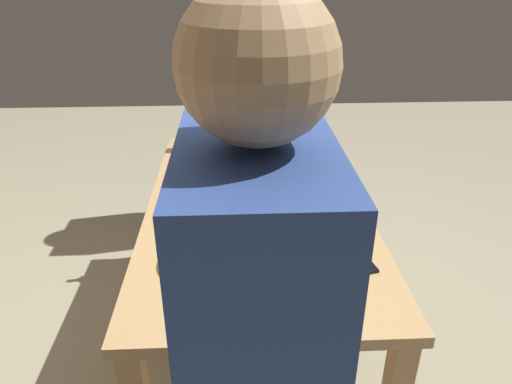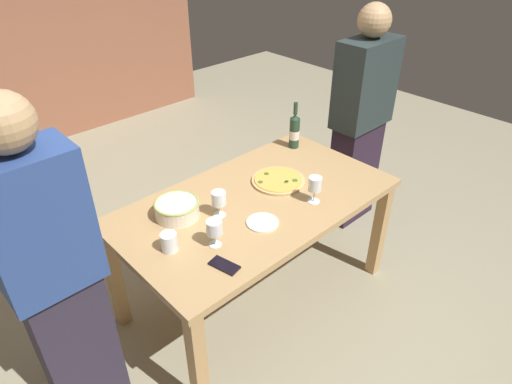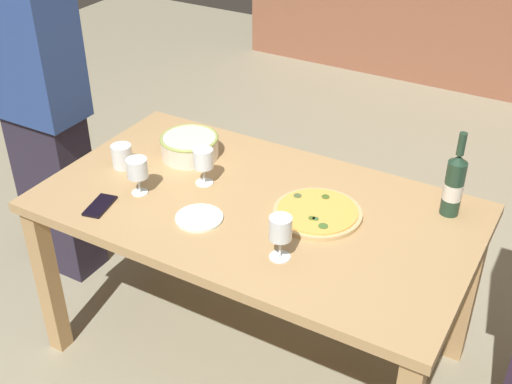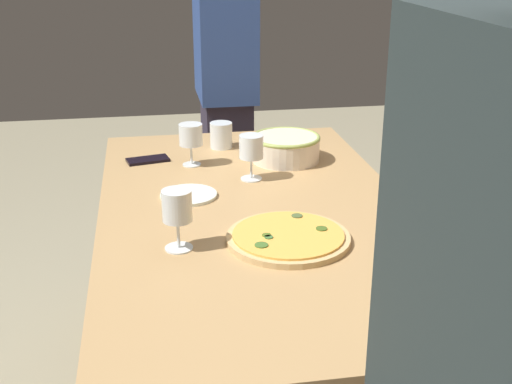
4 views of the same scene
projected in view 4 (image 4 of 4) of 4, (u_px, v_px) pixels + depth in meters
dining_table at (256, 238)px, 1.95m from camera, size 1.60×0.90×0.75m
pizza at (288, 237)px, 1.71m from camera, size 0.32×0.32×0.03m
serving_bowl at (286, 147)px, 2.31m from camera, size 0.24×0.24×0.09m
wine_bottle at (452, 263)px, 1.34m from camera, size 0.07×0.07×0.32m
wine_glass_near_pizza at (191, 137)px, 2.24m from camera, size 0.08×0.08×0.15m
wine_glass_by_bottle at (251, 148)px, 2.11m from camera, size 0.08×0.08×0.15m
wine_glass_far_left at (177, 209)px, 1.64m from camera, size 0.08×0.08×0.16m
cup_amber at (221, 135)px, 2.45m from camera, size 0.08×0.08×0.09m
side_plate at (189, 195)px, 2.01m from camera, size 0.17×0.17×0.01m
cell_phone at (148, 160)px, 2.32m from camera, size 0.10×0.16×0.01m
person_guest_left at (226, 90)px, 2.91m from camera, size 0.38×0.24×1.67m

